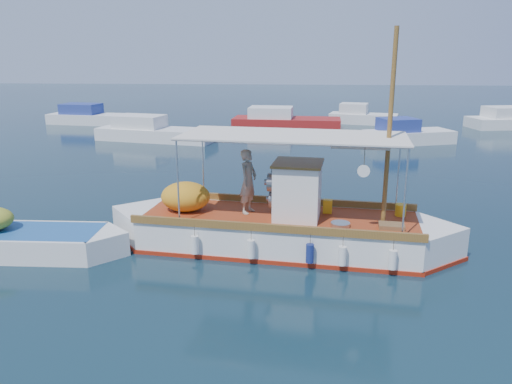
{
  "coord_description": "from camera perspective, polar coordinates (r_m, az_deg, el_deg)",
  "views": [
    {
      "loc": [
        -0.33,
        -13.61,
        5.46
      ],
      "look_at": [
        -1.4,
        0.0,
        1.67
      ],
      "focal_mm": 35.0,
      "sensor_mm": 36.0,
      "label": 1
    }
  ],
  "objects": [
    {
      "name": "ground",
      "position": [
        14.67,
        5.49,
        -6.41
      ],
      "size": [
        160.0,
        160.0,
        0.0
      ],
      "primitive_type": "plane",
      "color": "black",
      "rests_on": "ground"
    },
    {
      "name": "fishing_caique",
      "position": [
        14.54,
        2.38,
        -4.19
      ],
      "size": [
        10.34,
        3.76,
        6.35
      ],
      "rotation": [
        0.0,
        0.0,
        -0.12
      ],
      "color": "white",
      "rests_on": "ground"
    },
    {
      "name": "dinghy",
      "position": [
        15.65,
        -25.54,
        -5.25
      ],
      "size": [
        6.28,
        1.88,
        1.53
      ],
      "rotation": [
        0.0,
        0.0,
        0.02
      ],
      "color": "white",
      "rests_on": "ground"
    },
    {
      "name": "bg_boat_nw",
      "position": [
        33.4,
        -11.71,
        6.64
      ],
      "size": [
        8.02,
        3.93,
        1.8
      ],
      "rotation": [
        0.0,
        0.0,
        -0.21
      ],
      "color": "silver",
      "rests_on": "ground"
    },
    {
      "name": "bg_boat_n",
      "position": [
        38.1,
        3.13,
        8.01
      ],
      "size": [
        8.18,
        3.3,
        1.8
      ],
      "rotation": [
        0.0,
        0.0,
        -0.06
      ],
      "color": "maroon",
      "rests_on": "ground"
    },
    {
      "name": "bg_boat_ne",
      "position": [
        33.0,
        16.81,
        6.2
      ],
      "size": [
        5.87,
        3.79,
        1.8
      ],
      "rotation": [
        0.0,
        0.0,
        0.32
      ],
      "color": "silver",
      "rests_on": "ground"
    },
    {
      "name": "bg_boat_far_w",
      "position": [
        42.65,
        -18.27,
        8.06
      ],
      "size": [
        7.55,
        3.27,
        1.8
      ],
      "rotation": [
        0.0,
        0.0,
        -0.14
      ],
      "color": "silver",
      "rests_on": "ground"
    },
    {
      "name": "bg_boat_far_n",
      "position": [
        41.68,
        11.94,
        8.34
      ],
      "size": [
        5.64,
        3.24,
        1.8
      ],
      "rotation": [
        0.0,
        0.0,
        -0.25
      ],
      "color": "silver",
      "rests_on": "ground"
    }
  ]
}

